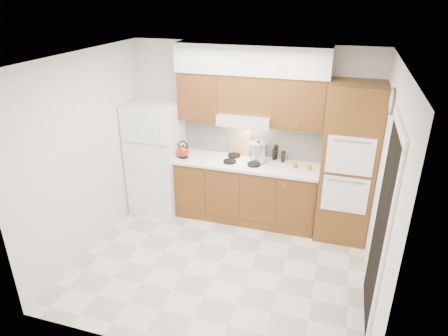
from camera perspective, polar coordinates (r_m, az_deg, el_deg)
name	(u,v)px	position (r m, az deg, el deg)	size (l,w,h in m)	color
floor	(221,263)	(5.35, -0.43, -13.37)	(3.60, 3.60, 0.00)	beige
ceiling	(220,59)	(4.29, -0.54, 15.33)	(3.60, 3.60, 0.00)	white
wall_back	(251,132)	(6.02, 3.83, 5.11)	(3.60, 0.02, 2.60)	silver
wall_left	(88,155)	(5.45, -18.86, 1.73)	(0.02, 3.00, 2.60)	silver
wall_right	(384,193)	(4.52, 21.86, -3.38)	(0.02, 3.00, 2.60)	silver
fridge	(157,158)	(6.31, -9.56, 1.48)	(0.75, 0.72, 1.72)	white
base_cabinets	(246,192)	(6.08, 3.18, -3.39)	(2.11, 0.60, 0.90)	brown
countertop	(247,164)	(5.87, 3.26, 0.64)	(2.13, 0.62, 0.04)	white
backsplash	(252,138)	(6.03, 4.01, 4.33)	(2.11, 0.03, 0.56)	white
oven_cabinet	(348,164)	(5.65, 17.32, 0.55)	(0.70, 0.65, 2.20)	brown
upper_cab_left	(201,95)	(5.91, -3.27, 10.33)	(0.63, 0.33, 0.70)	brown
upper_cab_right	(300,103)	(5.59, 10.82, 9.14)	(0.73, 0.33, 0.70)	brown
range_hood	(246,119)	(5.73, 3.13, 7.04)	(0.75, 0.45, 0.15)	silver
upper_cab_over_hood	(247,94)	(5.69, 3.36, 10.58)	(0.75, 0.33, 0.55)	brown
soffit	(252,59)	(5.58, 3.96, 15.25)	(2.13, 0.36, 0.40)	silver
cooktop	(244,161)	(5.89, 2.84, 1.00)	(0.74, 0.50, 0.01)	white
doorway	(380,231)	(4.34, 21.44, -8.37)	(0.02, 0.90, 2.10)	black
wall_clock	(392,101)	(4.75, 22.91, 8.78)	(0.30, 0.30, 0.02)	#3F3833
kettle	(183,152)	(6.01, -5.85, 2.34)	(0.18, 0.18, 0.18)	#99240B
cutting_board	(240,142)	(6.06, 2.32, 3.68)	(0.33, 0.02, 0.44)	tan
stock_pot	(258,152)	(5.82, 4.91, 2.35)	(0.26, 0.26, 0.27)	silver
condiment_a	(276,152)	(5.99, 7.40, 2.31)	(0.06, 0.06, 0.22)	black
condiment_b	(274,155)	(5.96, 7.19, 1.91)	(0.05, 0.05, 0.17)	black
condiment_c	(283,157)	(5.90, 8.43, 1.61)	(0.06, 0.06, 0.17)	black
orange_near	(309,167)	(5.72, 12.03, 0.12)	(0.08, 0.08, 0.08)	orange
orange_far	(295,165)	(5.75, 10.09, 0.41)	(0.08, 0.08, 0.08)	#E5520C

